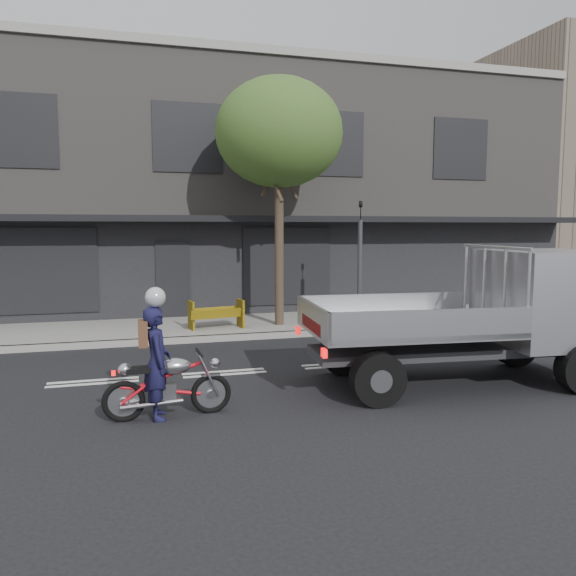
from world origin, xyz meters
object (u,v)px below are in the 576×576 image
at_px(street_tree, 279,134).
at_px(motorcycle, 168,384).
at_px(traffic_light_pole, 360,271).
at_px(construction_barrier, 217,315).
at_px(rider, 157,363).
at_px(flatbed_ute, 521,303).

relative_size(street_tree, motorcycle, 3.57).
relative_size(traffic_light_pole, construction_barrier, 2.50).
xyz_separation_m(traffic_light_pole, rider, (-5.55, -5.62, -0.82)).
distance_m(street_tree, flatbed_ute, 7.80).
height_order(street_tree, flatbed_ute, street_tree).
distance_m(street_tree, traffic_light_pole, 4.23).
bearing_deg(flatbed_ute, traffic_light_pole, 104.89).
height_order(traffic_light_pole, rider, traffic_light_pole).
bearing_deg(motorcycle, traffic_light_pole, 43.74).
height_order(motorcycle, construction_barrier, motorcycle).
relative_size(traffic_light_pole, flatbed_ute, 0.63).
bearing_deg(rider, flatbed_ute, -89.27).
bearing_deg(rider, traffic_light_pole, -47.05).
bearing_deg(construction_barrier, flatbed_ute, -50.67).
xyz_separation_m(traffic_light_pole, flatbed_ute, (0.95, -5.26, -0.23)).
height_order(rider, construction_barrier, rider).
height_order(street_tree, motorcycle, street_tree).
xyz_separation_m(motorcycle, construction_barrier, (1.64, 6.10, 0.04)).
bearing_deg(rider, construction_barrier, -18.72).
bearing_deg(traffic_light_pole, street_tree, 156.97).
xyz_separation_m(flatbed_ute, construction_barrier, (-4.71, 5.75, -0.88)).
bearing_deg(street_tree, flatbed_ute, -64.24).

